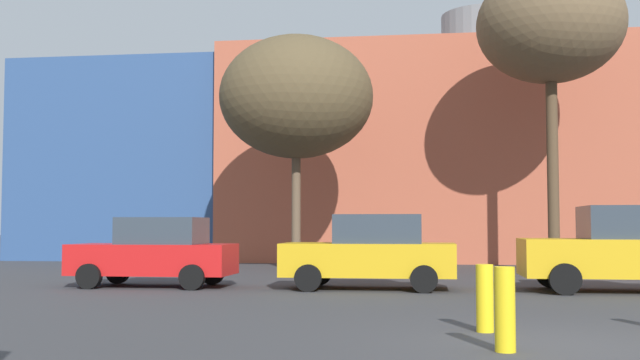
# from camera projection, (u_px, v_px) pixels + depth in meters

# --- Properties ---
(ground_plane) EXTENTS (200.00, 200.00, 0.00)m
(ground_plane) POSITION_uv_depth(u_px,v_px,m) (567.00, 345.00, 9.39)
(ground_plane) COLOR #38383A
(building_backdrop) EXTENTS (40.70, 10.08, 10.85)m
(building_backdrop) POSITION_uv_depth(u_px,v_px,m) (488.00, 159.00, 33.87)
(building_backdrop) COLOR #B2563D
(building_backdrop) RESTS_ON ground_plane
(parked_car_0) EXTENTS (3.84, 1.89, 1.66)m
(parked_car_0) POSITION_uv_depth(u_px,v_px,m) (156.00, 252.00, 18.43)
(parked_car_0) COLOR red
(parked_car_0) RESTS_ON ground_plane
(parked_car_1) EXTENTS (3.97, 1.95, 1.72)m
(parked_car_1) POSITION_uv_depth(u_px,v_px,m) (371.00, 252.00, 17.73)
(parked_car_1) COLOR gold
(parked_car_1) RESTS_ON ground_plane
(parked_car_2) EXTENTS (4.39, 2.15, 1.90)m
(parked_car_2) POSITION_uv_depth(u_px,v_px,m) (626.00, 249.00, 16.98)
(parked_car_2) COLOR gold
(parked_car_2) RESTS_ON ground_plane
(bare_tree_0) EXTENTS (4.74, 4.74, 9.86)m
(bare_tree_0) POSITION_uv_depth(u_px,v_px,m) (550.00, 26.00, 24.81)
(bare_tree_0) COLOR brown
(bare_tree_0) RESTS_ON ground_plane
(bare_tree_1) EXTENTS (5.02, 5.02, 7.67)m
(bare_tree_1) POSITION_uv_depth(u_px,v_px,m) (296.00, 97.00, 25.02)
(bare_tree_1) COLOR brown
(bare_tree_1) RESTS_ON ground_plane
(bollard_yellow_0) EXTENTS (0.24, 0.24, 0.93)m
(bollard_yellow_0) POSITION_uv_depth(u_px,v_px,m) (485.00, 298.00, 10.57)
(bollard_yellow_0) COLOR yellow
(bollard_yellow_0) RESTS_ON ground_plane
(bollard_yellow_1) EXTENTS (0.24, 0.24, 0.99)m
(bollard_yellow_1) POSITION_uv_depth(u_px,v_px,m) (505.00, 309.00, 8.91)
(bollard_yellow_1) COLOR yellow
(bollard_yellow_1) RESTS_ON ground_plane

